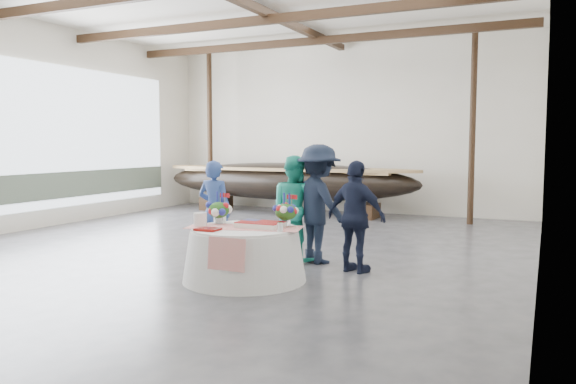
% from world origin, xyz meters
% --- Properties ---
extents(floor, '(10.00, 12.00, 0.01)m').
position_xyz_m(floor, '(0.00, 0.00, 0.00)').
color(floor, '#3D3D42').
rests_on(floor, ground).
extents(wall_back, '(10.00, 0.02, 4.50)m').
position_xyz_m(wall_back, '(0.00, 6.00, 2.25)').
color(wall_back, silver).
rests_on(wall_back, ground).
extents(wall_left, '(0.02, 12.00, 4.50)m').
position_xyz_m(wall_left, '(-5.00, 0.00, 2.25)').
color(wall_left, silver).
rests_on(wall_left, ground).
extents(wall_right, '(0.02, 12.00, 4.50)m').
position_xyz_m(wall_right, '(5.00, 0.00, 2.25)').
color(wall_right, silver).
rests_on(wall_right, ground).
extents(pavilion_structure, '(9.80, 11.76, 4.50)m').
position_xyz_m(pavilion_structure, '(0.00, 0.83, 4.00)').
color(pavilion_structure, black).
rests_on(pavilion_structure, ground).
extents(open_bay, '(0.03, 7.00, 3.20)m').
position_xyz_m(open_bay, '(-4.95, 1.00, 1.83)').
color(open_bay, silver).
rests_on(open_bay, ground).
extents(longboat_display, '(7.17, 1.43, 1.34)m').
position_xyz_m(longboat_display, '(-1.17, 4.86, 0.86)').
color(longboat_display, black).
rests_on(longboat_display, ground).
extents(banquet_table, '(1.67, 1.67, 0.72)m').
position_xyz_m(banquet_table, '(1.39, -1.93, 0.36)').
color(banquet_table, silver).
rests_on(banquet_table, ground).
extents(tabletop_items, '(1.63, 1.01, 0.40)m').
position_xyz_m(tabletop_items, '(1.35, -1.76, 0.87)').
color(tabletop_items, red).
rests_on(tabletop_items, banquet_table).
extents(guest_woman_blue, '(0.59, 0.40, 1.58)m').
position_xyz_m(guest_woman_blue, '(0.23, -0.83, 0.79)').
color(guest_woman_blue, navy).
rests_on(guest_woman_blue, ground).
extents(guest_woman_teal, '(0.98, 0.87, 1.66)m').
position_xyz_m(guest_woman_teal, '(1.47, -0.44, 0.83)').
color(guest_woman_teal, teal).
rests_on(guest_woman_teal, ground).
extents(guest_man_left, '(1.37, 1.17, 1.84)m').
position_xyz_m(guest_man_left, '(1.88, -0.46, 0.92)').
color(guest_man_left, black).
rests_on(guest_man_left, ground).
extents(guest_man_right, '(1.01, 0.63, 1.61)m').
position_xyz_m(guest_man_right, '(2.61, -0.84, 0.81)').
color(guest_man_right, black).
rests_on(guest_man_right, ground).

